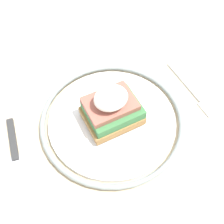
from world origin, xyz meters
The scene contains 6 objects.
ground_plane centered at (0.00, 0.00, 0.00)m, with size 6.00×6.00×0.00m, color #9E9993.
dining_table centered at (0.00, 0.00, 0.65)m, with size 0.85×0.89×0.77m.
plate centered at (0.04, 0.02, 0.78)m, with size 0.27×0.27×0.02m.
sandwich centered at (0.04, 0.02, 0.82)m, with size 0.10×0.08×0.08m.
fork centered at (-0.15, 0.03, 0.78)m, with size 0.02×0.15×0.00m.
knife centered at (0.22, 0.01, 0.78)m, with size 0.04×0.19×0.01m.
Camera 1 is at (0.16, 0.27, 1.23)m, focal length 45.00 mm.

